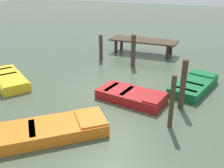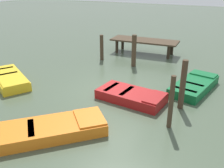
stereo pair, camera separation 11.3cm
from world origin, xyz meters
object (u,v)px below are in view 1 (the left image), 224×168
(rowboat_orange, at_px, (44,131))
(mooring_piling_near_left, at_px, (101,47))
(mooring_piling_near_right, at_px, (183,85))
(dock_segment, at_px, (143,42))
(mooring_piling_far_left, at_px, (172,102))
(rowboat_red, at_px, (132,96))
(rowboat_yellow, at_px, (9,79))
(mooring_piling_mid_right, at_px, (133,51))
(rowboat_green, at_px, (194,85))

(rowboat_orange, height_order, mooring_piling_near_left, mooring_piling_near_left)
(rowboat_orange, relative_size, mooring_piling_near_right, 1.99)
(dock_segment, relative_size, mooring_piling_far_left, 2.33)
(dock_segment, height_order, rowboat_red, dock_segment)
(mooring_piling_near_right, bearing_deg, mooring_piling_near_left, 142.96)
(rowboat_yellow, xyz_separation_m, mooring_piling_mid_right, (4.70, 5.02, 0.71))
(rowboat_orange, bearing_deg, mooring_piling_mid_right, 45.41)
(dock_segment, distance_m, mooring_piling_mid_right, 2.81)
(dock_segment, xyz_separation_m, rowboat_yellow, (-4.41, -7.81, -0.61))
(mooring_piling_mid_right, xyz_separation_m, mooring_piling_near_left, (-2.27, 0.33, -0.14))
(rowboat_yellow, relative_size, rowboat_green, 1.06)
(rowboat_yellow, bearing_deg, mooring_piling_near_left, 97.40)
(mooring_piling_mid_right, distance_m, mooring_piling_near_right, 5.40)
(mooring_piling_near_left, bearing_deg, mooring_piling_near_right, -37.04)
(rowboat_green, bearing_deg, dock_segment, 53.11)
(rowboat_yellow, height_order, rowboat_orange, same)
(rowboat_orange, distance_m, mooring_piling_near_right, 5.48)
(dock_segment, bearing_deg, mooring_piling_near_right, -62.08)
(mooring_piling_far_left, bearing_deg, mooring_piling_near_left, 133.79)
(rowboat_red, bearing_deg, mooring_piling_near_right, 13.49)
(dock_segment, bearing_deg, rowboat_yellow, -120.80)
(rowboat_yellow, bearing_deg, mooring_piling_near_right, 38.44)
(rowboat_orange, relative_size, mooring_piling_mid_right, 2.17)
(rowboat_green, xyz_separation_m, mooring_piling_far_left, (-0.30, -3.68, 0.75))
(mooring_piling_near_right, bearing_deg, rowboat_green, 83.98)
(mooring_piling_far_left, bearing_deg, rowboat_yellow, 175.55)
(rowboat_green, bearing_deg, rowboat_yellow, 122.45)
(rowboat_orange, bearing_deg, rowboat_green, 13.41)
(rowboat_red, height_order, rowboat_orange, same)
(mooring_piling_near_right, height_order, mooring_piling_far_left, mooring_piling_near_right)
(mooring_piling_mid_right, bearing_deg, mooring_piling_near_right, -48.85)
(rowboat_yellow, height_order, mooring_piling_near_left, mooring_piling_near_left)
(rowboat_green, height_order, mooring_piling_mid_right, mooring_piling_mid_right)
(rowboat_red, bearing_deg, rowboat_yellow, -165.60)
(rowboat_yellow, relative_size, mooring_piling_near_left, 2.20)
(dock_segment, bearing_deg, rowboat_orange, -90.81)
(rowboat_orange, distance_m, mooring_piling_mid_right, 8.02)
(mooring_piling_mid_right, relative_size, mooring_piling_far_left, 0.96)
(rowboat_red, bearing_deg, rowboat_green, 53.13)
(rowboat_yellow, bearing_deg, mooring_piling_far_left, 27.36)
(rowboat_orange, height_order, mooring_piling_mid_right, mooring_piling_mid_right)
(dock_segment, relative_size, mooring_piling_mid_right, 2.43)
(rowboat_red, relative_size, rowboat_yellow, 0.86)
(rowboat_green, height_order, mooring_piling_far_left, mooring_piling_far_left)
(dock_segment, relative_size, rowboat_green, 1.38)
(dock_segment, relative_size, mooring_piling_near_right, 2.23)
(mooring_piling_near_left, bearing_deg, rowboat_red, -50.56)
(rowboat_orange, bearing_deg, rowboat_red, 22.09)
(mooring_piling_mid_right, height_order, mooring_piling_far_left, mooring_piling_far_left)
(mooring_piling_mid_right, height_order, mooring_piling_near_left, mooring_piling_mid_right)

